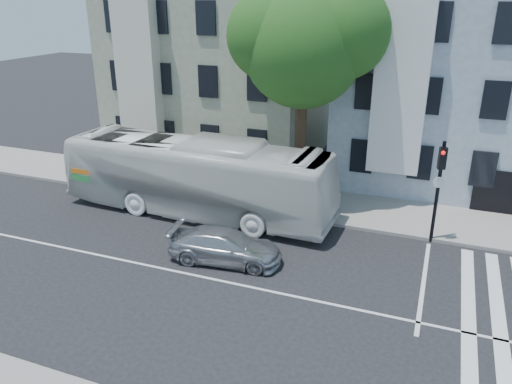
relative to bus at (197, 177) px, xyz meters
The scene contains 9 objects.
ground 6.81m from the bus, 52.40° to the right, with size 120.00×120.00×0.00m, color black.
sidewalk_far 5.19m from the bus, 34.96° to the left, with size 80.00×4.00×0.15m, color gray.
building_left 10.89m from the bus, 107.00° to the left, with size 12.00×10.00×11.00m, color gray.
building_right 15.19m from the bus, 41.69° to the left, with size 12.00×10.00×11.00m, color #8896A2.
street_tree 8.07m from the bus, 41.02° to the left, with size 7.30×5.90×11.10m.
bus is the anchor object (origin of this frame).
sedan 5.05m from the bus, 50.21° to the right, with size 4.42×1.80×1.28m, color #B6B8BE.
hedge 3.70m from the bus, 161.43° to the left, with size 8.50×0.84×0.70m, color #295B1D, non-canonical shape.
traffic_signal 10.63m from the bus, ahead, with size 0.45×0.54×4.38m.
Camera 1 is at (6.43, -14.17, 9.71)m, focal length 35.00 mm.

